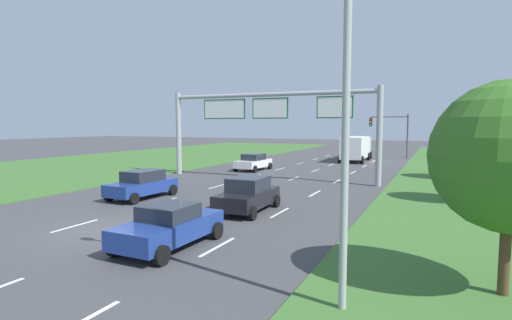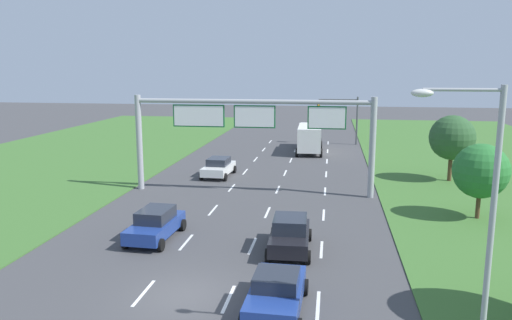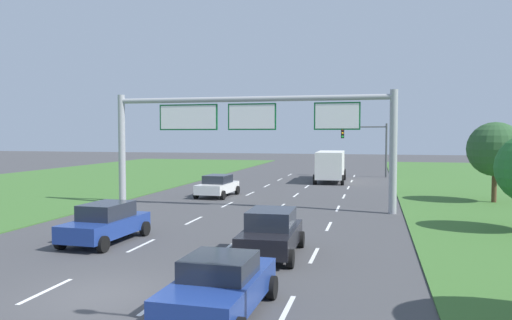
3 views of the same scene
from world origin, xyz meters
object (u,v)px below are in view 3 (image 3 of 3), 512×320
car_near_red (220,286)px  sign_gantry (249,127)px  roadside_tree_far (495,149)px  car_mid_lane (218,186)px  box_truck (331,164)px  traffic_light_mast (367,140)px  car_far_ahead (106,223)px  car_lead_silver (271,233)px

car_near_red → sign_gantry: bearing=103.3°
car_near_red → roadside_tree_far: bearing=65.7°
car_mid_lane → roadside_tree_far: size_ratio=0.82×
box_truck → roadside_tree_far: size_ratio=1.64×
car_mid_lane → box_truck: box_truck is taller
roadside_tree_far → traffic_light_mast: bearing=114.5°
roadside_tree_far → box_truck: bearing=132.3°
traffic_light_mast → car_far_ahead: bearing=-106.1°
box_truck → roadside_tree_far: (11.67, -12.81, 1.92)m
car_lead_silver → traffic_light_mast: 35.77m
car_near_red → car_lead_silver: bearing=91.6°
car_mid_lane → traffic_light_mast: traffic_light_mast is taller
car_lead_silver → sign_gantry: size_ratio=0.25×
car_near_red → box_truck: bearing=91.9°
car_lead_silver → car_far_ahead: size_ratio=0.97×
sign_gantry → traffic_light_mast: sign_gantry is taller
car_lead_silver → sign_gantry: bearing=106.6°
car_lead_silver → box_truck: 29.94m
car_mid_lane → roadside_tree_far: bearing=5.3°
car_near_red → car_far_ahead: 10.05m
traffic_light_mast → roadside_tree_far: traffic_light_mast is taller
car_mid_lane → sign_gantry: sign_gantry is taller
car_far_ahead → box_truck: 30.08m
car_near_red → car_mid_lane: bearing=109.3°
sign_gantry → roadside_tree_far: bearing=21.8°
car_mid_lane → car_lead_silver: bearing=-63.3°
sign_gantry → roadside_tree_far: 16.21m
car_lead_silver → car_mid_lane: bearing=112.6°
car_near_red → traffic_light_mast: traffic_light_mast is taller
traffic_light_mast → roadside_tree_far: (8.40, -18.41, -0.35)m
sign_gantry → car_far_ahead: bearing=-108.4°
box_truck → car_near_red: bearing=-90.9°
car_mid_lane → traffic_light_mast: (10.21, 19.33, 3.07)m
car_lead_silver → car_mid_lane: 17.77m
box_truck → traffic_light_mast: traffic_light_mast is taller
car_mid_lane → sign_gantry: bearing=-52.1°
car_far_ahead → roadside_tree_far: roadside_tree_far is taller
car_mid_lane → car_far_ahead: size_ratio=0.98×
sign_gantry → traffic_light_mast: size_ratio=3.08×
car_far_ahead → sign_gantry: sign_gantry is taller
car_near_red → traffic_light_mast: 42.10m
car_mid_lane → box_truck: 15.41m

